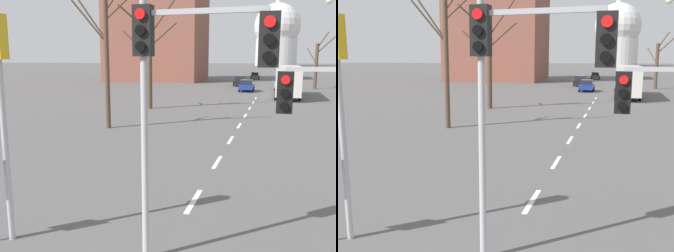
% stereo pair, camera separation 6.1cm
% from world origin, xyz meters
% --- Properties ---
extents(lane_stripe_1, '(0.16, 2.00, 0.01)m').
position_xyz_m(lane_stripe_1, '(0.00, 7.38, 0.00)').
color(lane_stripe_1, silver).
rests_on(lane_stripe_1, ground_plane).
extents(lane_stripe_2, '(0.16, 2.00, 0.01)m').
position_xyz_m(lane_stripe_2, '(0.00, 11.88, 0.00)').
color(lane_stripe_2, silver).
rests_on(lane_stripe_2, ground_plane).
extents(lane_stripe_3, '(0.16, 2.00, 0.01)m').
position_xyz_m(lane_stripe_3, '(0.00, 16.38, 0.00)').
color(lane_stripe_3, silver).
rests_on(lane_stripe_3, ground_plane).
extents(lane_stripe_4, '(0.16, 2.00, 0.01)m').
position_xyz_m(lane_stripe_4, '(0.00, 20.88, 0.00)').
color(lane_stripe_4, silver).
rests_on(lane_stripe_4, ground_plane).
extents(lane_stripe_5, '(0.16, 2.00, 0.01)m').
position_xyz_m(lane_stripe_5, '(0.00, 25.38, 0.00)').
color(lane_stripe_5, silver).
rests_on(lane_stripe_5, ground_plane).
extents(lane_stripe_6, '(0.16, 2.00, 0.01)m').
position_xyz_m(lane_stripe_6, '(0.00, 29.88, 0.00)').
color(lane_stripe_6, silver).
rests_on(lane_stripe_6, ground_plane).
extents(lane_stripe_7, '(0.16, 2.00, 0.01)m').
position_xyz_m(lane_stripe_7, '(0.00, 34.38, 0.00)').
color(lane_stripe_7, silver).
rests_on(lane_stripe_7, ground_plane).
extents(lane_stripe_8, '(0.16, 2.00, 0.01)m').
position_xyz_m(lane_stripe_8, '(0.00, 38.88, 0.00)').
color(lane_stripe_8, silver).
rests_on(lane_stripe_8, ground_plane).
extents(traffic_signal_near_left, '(0.36, 0.34, 5.25)m').
position_xyz_m(traffic_signal_near_left, '(-3.61, 3.84, 3.65)').
color(traffic_signal_near_left, '#B2B2B7').
rests_on(traffic_signal_near_left, ground_plane).
extents(traffic_signal_near_right, '(1.88, 0.34, 4.22)m').
position_xyz_m(traffic_signal_near_right, '(3.38, 5.93, 3.18)').
color(traffic_signal_near_right, '#B2B2B7').
rests_on(traffic_signal_near_right, ground_plane).
extents(traffic_signal_centre_tall, '(2.71, 0.34, 5.31)m').
position_xyz_m(traffic_signal_centre_tall, '(0.53, 3.90, 4.05)').
color(traffic_signal_centre_tall, '#B2B2B7').
rests_on(traffic_signal_centre_tall, ground_plane).
extents(sedan_near_left, '(1.75, 3.86, 1.51)m').
position_xyz_m(sedan_near_left, '(-2.53, 79.45, 0.78)').
color(sedan_near_left, '#2D4C33').
rests_on(sedan_near_left, ground_plane).
extents(sedan_near_right, '(1.87, 4.04, 1.54)m').
position_xyz_m(sedan_near_right, '(-1.71, 47.45, 0.78)').
color(sedan_near_right, navy).
rests_on(sedan_near_right, ground_plane).
extents(sedan_mid_centre, '(1.85, 4.57, 1.62)m').
position_xyz_m(sedan_mid_centre, '(-3.58, 57.83, 0.81)').
color(sedan_mid_centre, black).
rests_on(sedan_mid_centre, ground_plane).
extents(sedan_far_left, '(1.98, 4.52, 1.63)m').
position_xyz_m(sedan_far_left, '(2.77, 51.67, 0.83)').
color(sedan_far_left, silver).
rests_on(sedan_far_left, ground_plane).
extents(city_bus, '(2.66, 10.80, 3.48)m').
position_xyz_m(city_bus, '(3.26, 40.55, 2.05)').
color(city_bus, beige).
rests_on(city_bus, ground_plane).
extents(bare_tree_left_near, '(4.68, 2.03, 9.04)m').
position_xyz_m(bare_tree_left_near, '(-8.29, 27.35, 4.49)').
color(bare_tree_left_near, brown).
rests_on(bare_tree_left_near, ground_plane).
extents(bare_tree_right_near, '(3.66, 2.76, 8.06)m').
position_xyz_m(bare_tree_right_near, '(7.43, 55.05, 3.62)').
color(bare_tree_right_near, brown).
rests_on(bare_tree_right_near, ground_plane).
extents(bare_tree_left_far, '(4.27, 1.14, 9.38)m').
position_xyz_m(bare_tree_left_far, '(-7.74, 17.83, 4.42)').
color(bare_tree_left_far, brown).
rests_on(bare_tree_left_far, ground_plane).
extents(capitol_dome, '(28.92, 28.92, 40.85)m').
position_xyz_m(capitol_dome, '(0.00, 254.13, 19.90)').
color(capitol_dome, silver).
rests_on(capitol_dome, ground_plane).
extents(apartment_block_left, '(18.00, 14.00, 25.18)m').
position_xyz_m(apartment_block_left, '(-20.99, 68.84, 12.59)').
color(apartment_block_left, brown).
rests_on(apartment_block_left, ground_plane).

